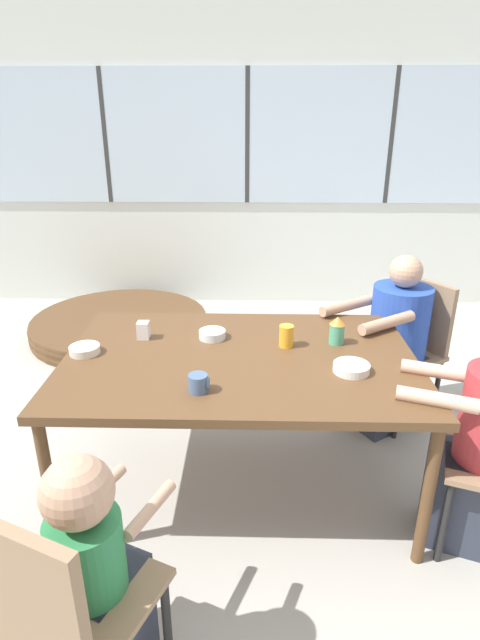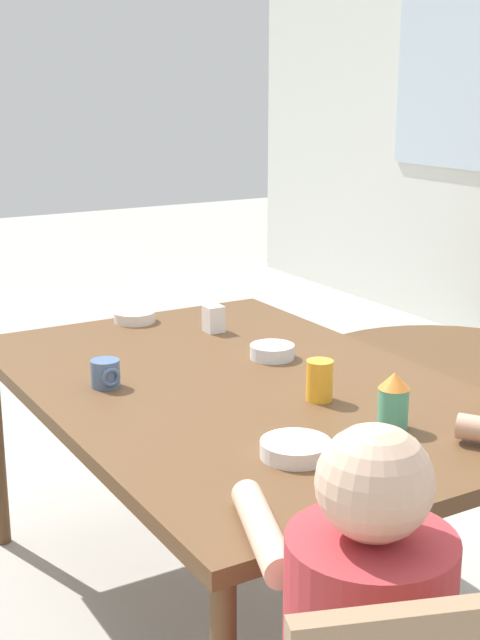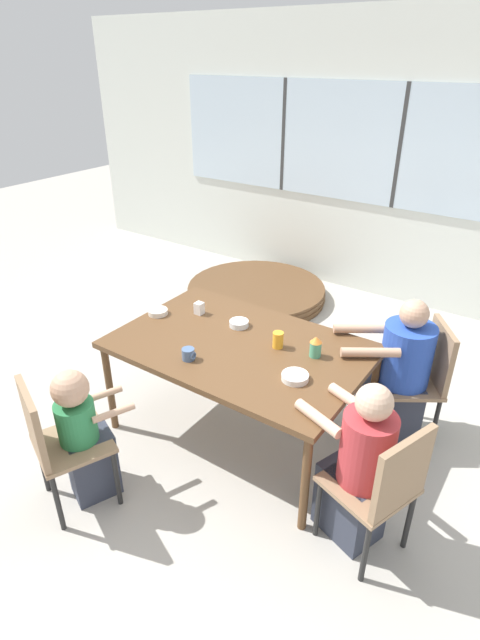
{
  "view_description": "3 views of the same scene",
  "coord_description": "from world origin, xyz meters",
  "px_view_note": "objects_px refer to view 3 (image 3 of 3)",
  "views": [
    {
      "loc": [
        0.05,
        -2.09,
        1.75
      ],
      "look_at": [
        0.0,
        0.0,
        0.9
      ],
      "focal_mm": 28.0,
      "sensor_mm": 36.0,
      "label": 1
    },
    {
      "loc": [
        2.0,
        -1.18,
        1.53
      ],
      "look_at": [
        0.0,
        0.0,
        0.9
      ],
      "focal_mm": 50.0,
      "sensor_mm": 36.0,
      "label": 2
    },
    {
      "loc": [
        1.59,
        -2.3,
        2.41
      ],
      "look_at": [
        0.0,
        0.0,
        0.9
      ],
      "focal_mm": 28.0,
      "sensor_mm": 36.0,
      "label": 3
    }
  ],
  "objects_px": {
    "coffee_mug": "(189,354)",
    "chair_for_man_blue_shirt": "(423,372)",
    "chair_for_woman_green_shirt": "(384,484)",
    "sippy_cup": "(316,346)",
    "bowl_white_shallow": "(158,312)",
    "person_toddler": "(84,438)",
    "folded_table_stack": "(256,292)",
    "milk_carton_small": "(199,308)",
    "bowl_cereal": "(239,323)",
    "person_man_blue_shirt": "(396,378)",
    "chair_for_toddler": "(54,438)",
    "bowl_fruit": "(295,377)",
    "person_woman_green_shirt": "(358,470)",
    "juice_glass": "(278,340)"
  },
  "relations": [
    {
      "from": "person_man_blue_shirt",
      "to": "bowl_white_shallow",
      "type": "xyz_separation_m",
      "value": [
        -1.61,
        -0.58,
        0.28
      ]
    },
    {
      "from": "chair_for_woman_green_shirt",
      "to": "sippy_cup",
      "type": "xyz_separation_m",
      "value": [
        -0.69,
        0.56,
        0.28
      ]
    },
    {
      "from": "chair_for_woman_green_shirt",
      "to": "sippy_cup",
      "type": "height_order",
      "value": "same"
    },
    {
      "from": "chair_for_woman_green_shirt",
      "to": "person_toddler",
      "type": "bearing_deg",
      "value": 129.74
    },
    {
      "from": "person_toddler",
      "to": "coffee_mug",
      "type": "height_order",
      "value": "person_toddler"
    },
    {
      "from": "chair_for_toddler",
      "to": "coffee_mug",
      "type": "xyz_separation_m",
      "value": [
        0.32,
        0.8,
        0.25
      ]
    },
    {
      "from": "chair_for_woman_green_shirt",
      "to": "sippy_cup",
      "type": "bearing_deg",
      "value": 70.4
    },
    {
      "from": "chair_for_man_blue_shirt",
      "to": "milk_carton_small",
      "type": "bearing_deg",
      "value": 74.47
    },
    {
      "from": "chair_for_woman_green_shirt",
      "to": "folded_table_stack",
      "type": "distance_m",
      "value": 3.24
    },
    {
      "from": "coffee_mug",
      "to": "bowl_white_shallow",
      "type": "bearing_deg",
      "value": 149.39
    },
    {
      "from": "chair_for_toddler",
      "to": "chair_for_man_blue_shirt",
      "type": "bearing_deg",
      "value": 73.21
    },
    {
      "from": "sippy_cup",
      "to": "person_woman_green_shirt",
      "type": "bearing_deg",
      "value": -43.58
    },
    {
      "from": "milk_carton_small",
      "to": "person_toddler",
      "type": "bearing_deg",
      "value": -86.35
    },
    {
      "from": "folded_table_stack",
      "to": "chair_for_toddler",
      "type": "bearing_deg",
      "value": -78.5
    },
    {
      "from": "bowl_cereal",
      "to": "folded_table_stack",
      "type": "xyz_separation_m",
      "value": [
        -0.94,
        1.69,
        -0.67
      ]
    },
    {
      "from": "chair_for_man_blue_shirt",
      "to": "folded_table_stack",
      "type": "height_order",
      "value": "chair_for_man_blue_shirt"
    },
    {
      "from": "milk_carton_small",
      "to": "bowl_white_shallow",
      "type": "relative_size",
      "value": 0.62
    },
    {
      "from": "milk_carton_small",
      "to": "bowl_fruit",
      "type": "distance_m",
      "value": 1.03
    },
    {
      "from": "coffee_mug",
      "to": "person_man_blue_shirt",
      "type": "bearing_deg",
      "value": 41.45
    },
    {
      "from": "person_man_blue_shirt",
      "to": "milk_carton_small",
      "type": "xyz_separation_m",
      "value": [
        -1.37,
        -0.4,
        0.3
      ]
    },
    {
      "from": "person_woman_green_shirt",
      "to": "person_man_blue_shirt",
      "type": "xyz_separation_m",
      "value": [
        -0.12,
        0.94,
        -0.01
      ]
    },
    {
      "from": "person_man_blue_shirt",
      "to": "folded_table_stack",
      "type": "relative_size",
      "value": 0.69
    },
    {
      "from": "person_toddler",
      "to": "bowl_cereal",
      "type": "distance_m",
      "value": 1.25
    },
    {
      "from": "person_toddler",
      "to": "bowl_cereal",
      "type": "bearing_deg",
      "value": 99.92
    },
    {
      "from": "person_woman_green_shirt",
      "to": "person_man_blue_shirt",
      "type": "bearing_deg",
      "value": 27.0
    },
    {
      "from": "chair_for_man_blue_shirt",
      "to": "milk_carton_small",
      "type": "xyz_separation_m",
      "value": [
        -1.51,
        -0.5,
        0.25
      ]
    },
    {
      "from": "chair_for_woman_green_shirt",
      "to": "bowl_fruit",
      "type": "distance_m",
      "value": 0.75
    },
    {
      "from": "chair_for_woman_green_shirt",
      "to": "person_woman_green_shirt",
      "type": "bearing_deg",
      "value": 90.0
    },
    {
      "from": "person_man_blue_shirt",
      "to": "juice_glass",
      "type": "xyz_separation_m",
      "value": [
        -0.66,
        -0.48,
        0.31
      ]
    },
    {
      "from": "coffee_mug",
      "to": "chair_for_man_blue_shirt",
      "type": "bearing_deg",
      "value": 40.59
    },
    {
      "from": "chair_for_man_blue_shirt",
      "to": "sippy_cup",
      "type": "distance_m",
      "value": 0.82
    },
    {
      "from": "sippy_cup",
      "to": "bowl_fruit",
      "type": "distance_m",
      "value": 0.3
    },
    {
      "from": "chair_for_toddler",
      "to": "folded_table_stack",
      "type": "xyz_separation_m",
      "value": [
        -0.61,
        3.02,
        -0.44
      ]
    },
    {
      "from": "person_woman_green_shirt",
      "to": "chair_for_woman_green_shirt",
      "type": "bearing_deg",
      "value": -90.0
    },
    {
      "from": "person_man_blue_shirt",
      "to": "chair_for_toddler",
      "type": "bearing_deg",
      "value": 108.08
    },
    {
      "from": "milk_carton_small",
      "to": "chair_for_man_blue_shirt",
      "type": "bearing_deg",
      "value": 18.16
    },
    {
      "from": "person_man_blue_shirt",
      "to": "folded_table_stack",
      "type": "xyz_separation_m",
      "value": [
        -1.97,
        1.3,
        -0.39
      ]
    },
    {
      "from": "person_woman_green_shirt",
      "to": "sippy_cup",
      "type": "xyz_separation_m",
      "value": [
        -0.53,
        0.51,
        0.32
      ]
    },
    {
      "from": "person_woman_green_shirt",
      "to": "person_toddler",
      "type": "xyz_separation_m",
      "value": [
        -1.42,
        -0.63,
        -0.03
      ]
    },
    {
      "from": "folded_table_stack",
      "to": "person_man_blue_shirt",
      "type": "bearing_deg",
      "value": -33.45
    },
    {
      "from": "coffee_mug",
      "to": "bowl_cereal",
      "type": "bearing_deg",
      "value": 88.46
    },
    {
      "from": "person_toddler",
      "to": "milk_carton_small",
      "type": "bearing_deg",
      "value": 116.38
    },
    {
      "from": "milk_carton_small",
      "to": "bowl_cereal",
      "type": "height_order",
      "value": "milk_carton_small"
    },
    {
      "from": "chair_for_woman_green_shirt",
      "to": "folded_table_stack",
      "type": "bearing_deg",
      "value": 63.97
    },
    {
      "from": "milk_carton_small",
      "to": "bowl_white_shallow",
      "type": "height_order",
      "value": "milk_carton_small"
    },
    {
      "from": "person_toddler",
      "to": "chair_for_man_blue_shirt",
      "type": "bearing_deg",
      "value": 72.02
    },
    {
      "from": "milk_carton_small",
      "to": "bowl_fruit",
      "type": "xyz_separation_m",
      "value": [
        0.98,
        -0.33,
        -0.03
      ]
    },
    {
      "from": "person_toddler",
      "to": "folded_table_stack",
      "type": "xyz_separation_m",
      "value": [
        -0.68,
        2.87,
        -0.36
      ]
    },
    {
      "from": "chair_for_man_blue_shirt",
      "to": "chair_for_toddler",
      "type": "distance_m",
      "value": 2.35
    },
    {
      "from": "chair_for_woman_green_shirt",
      "to": "chair_for_man_blue_shirt",
      "type": "relative_size",
      "value": 1.0
    }
  ]
}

